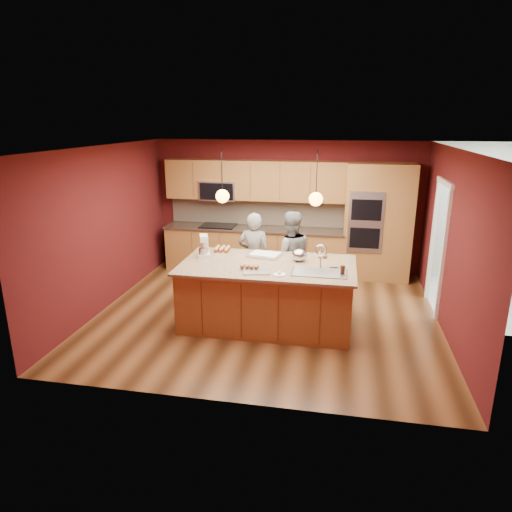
% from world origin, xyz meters
% --- Properties ---
extents(floor, '(5.50, 5.50, 0.00)m').
position_xyz_m(floor, '(0.00, 0.00, 0.00)').
color(floor, '#402410').
rests_on(floor, ground).
extents(ceiling, '(5.50, 5.50, 0.00)m').
position_xyz_m(ceiling, '(0.00, 0.00, 2.70)').
color(ceiling, silver).
rests_on(ceiling, ground).
extents(wall_back, '(5.50, 0.00, 5.50)m').
position_xyz_m(wall_back, '(0.00, 2.50, 1.35)').
color(wall_back, '#4C1213').
rests_on(wall_back, ground).
extents(wall_front, '(5.50, 0.00, 5.50)m').
position_xyz_m(wall_front, '(0.00, -2.50, 1.35)').
color(wall_front, '#4C1213').
rests_on(wall_front, ground).
extents(wall_left, '(0.00, 5.00, 5.00)m').
position_xyz_m(wall_left, '(-2.75, 0.00, 1.35)').
color(wall_left, '#4C1213').
rests_on(wall_left, ground).
extents(wall_right, '(0.00, 5.00, 5.00)m').
position_xyz_m(wall_right, '(2.75, 0.00, 1.35)').
color(wall_right, '#4C1213').
rests_on(wall_right, ground).
extents(cabinet_run, '(3.74, 0.64, 2.30)m').
position_xyz_m(cabinet_run, '(-0.68, 2.25, 0.98)').
color(cabinet_run, olive).
rests_on(cabinet_run, floor).
extents(oven_column, '(1.30, 0.62, 2.30)m').
position_xyz_m(oven_column, '(1.85, 2.19, 1.15)').
color(oven_column, olive).
rests_on(oven_column, floor).
extents(doorway_trim, '(0.08, 1.11, 2.20)m').
position_xyz_m(doorway_trim, '(2.73, 0.80, 1.05)').
color(doorway_trim, white).
rests_on(doorway_trim, wall_right).
extents(pendant_left, '(0.20, 0.20, 0.80)m').
position_xyz_m(pendant_left, '(-0.63, -0.32, 2.00)').
color(pendant_left, black).
rests_on(pendant_left, ceiling).
extents(pendant_right, '(0.20, 0.20, 0.80)m').
position_xyz_m(pendant_right, '(0.76, -0.32, 2.00)').
color(pendant_right, black).
rests_on(pendant_right, ceiling).
extents(island, '(2.66, 1.49, 1.36)m').
position_xyz_m(island, '(0.08, -0.32, 0.50)').
color(island, olive).
rests_on(island, floor).
extents(person_left, '(0.59, 0.40, 1.57)m').
position_xyz_m(person_left, '(-0.34, 0.67, 0.78)').
color(person_left, black).
rests_on(person_left, floor).
extents(person_right, '(0.92, 0.79, 1.61)m').
position_xyz_m(person_right, '(0.30, 0.67, 0.81)').
color(person_right, gray).
rests_on(person_right, floor).
extents(stand_mixer, '(0.25, 0.30, 0.35)m').
position_xyz_m(stand_mixer, '(-1.01, -0.11, 1.13)').
color(stand_mixer, white).
rests_on(stand_mixer, island).
extents(sheet_cake, '(0.58, 0.48, 0.05)m').
position_xyz_m(sheet_cake, '(-0.04, 0.08, 1.00)').
color(sheet_cake, silver).
rests_on(sheet_cake, island).
extents(cooling_rack, '(0.42, 0.34, 0.02)m').
position_xyz_m(cooling_rack, '(-0.03, -0.74, 0.99)').
color(cooling_rack, '#B0B3B8').
rests_on(cooling_rack, island).
extents(mixing_bowl, '(0.24, 0.24, 0.20)m').
position_xyz_m(mixing_bowl, '(0.52, -0.08, 1.07)').
color(mixing_bowl, silver).
rests_on(mixing_bowl, island).
extents(plate, '(0.18, 0.18, 0.01)m').
position_xyz_m(plate, '(0.31, -0.80, 0.99)').
color(plate, white).
rests_on(plate, island).
extents(tumbler, '(0.07, 0.07, 0.13)m').
position_xyz_m(tumbler, '(1.19, -0.61, 1.04)').
color(tumbler, '#371A0E').
rests_on(tumbler, island).
extents(phone, '(0.13, 0.08, 0.01)m').
position_xyz_m(phone, '(1.07, -0.34, 0.98)').
color(phone, black).
rests_on(phone, island).
extents(cupcakes_left, '(0.26, 0.26, 0.08)m').
position_xyz_m(cupcakes_left, '(-0.80, 0.23, 1.02)').
color(cupcakes_left, '#D78E51').
rests_on(cupcakes_left, island).
extents(cupcakes_rack, '(0.28, 0.14, 0.06)m').
position_xyz_m(cupcakes_rack, '(-0.15, -0.63, 1.03)').
color(cupcakes_rack, '#D78E51').
rests_on(cupcakes_rack, island).
extents(cupcakes_right, '(0.15, 0.23, 0.07)m').
position_xyz_m(cupcakes_right, '(0.87, 0.21, 1.01)').
color(cupcakes_right, '#D78E51').
rests_on(cupcakes_right, island).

